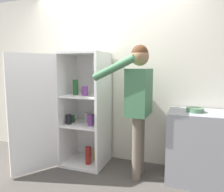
{
  "coord_description": "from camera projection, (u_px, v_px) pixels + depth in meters",
  "views": [
    {
      "loc": [
        1.14,
        -2.17,
        1.41
      ],
      "look_at": [
        0.14,
        0.64,
        1.03
      ],
      "focal_mm": 35.0,
      "sensor_mm": 36.0,
      "label": 1
    }
  ],
  "objects": [
    {
      "name": "ground_plane",
      "position": [
        83.0,
        188.0,
        2.59
      ],
      "size": [
        12.0,
        12.0,
        0.0
      ],
      "primitive_type": "plane",
      "color": "#4C4742"
    },
    {
      "name": "wall_back",
      "position": [
        111.0,
        77.0,
        3.34
      ],
      "size": [
        7.0,
        0.06,
        2.55
      ],
      "color": "silver",
      "rests_on": "ground_plane"
    },
    {
      "name": "refrigerator",
      "position": [
        76.0,
        110.0,
        3.14
      ],
      "size": [
        1.0,
        1.09,
        1.63
      ],
      "color": "white",
      "rests_on": "ground_plane"
    },
    {
      "name": "person",
      "position": [
        138.0,
        95.0,
        2.74
      ],
      "size": [
        0.65,
        0.59,
        1.69
      ],
      "color": "#726656",
      "rests_on": "ground_plane"
    },
    {
      "name": "counter",
      "position": [
        201.0,
        147.0,
        2.69
      ],
      "size": [
        0.8,
        0.58,
        0.88
      ],
      "color": "gray",
      "rests_on": "ground_plane"
    },
    {
      "name": "bowl",
      "position": [
        195.0,
        110.0,
        2.64
      ],
      "size": [
        0.21,
        0.21,
        0.05
      ],
      "color": "#517F5B",
      "rests_on": "counter"
    }
  ]
}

